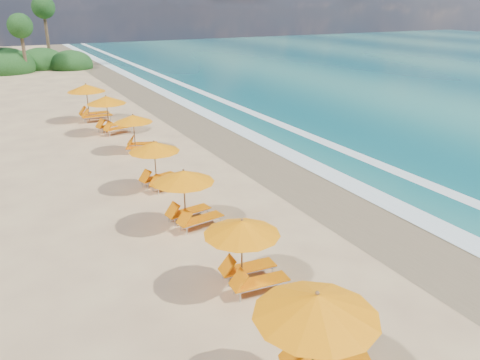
{
  "coord_description": "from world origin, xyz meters",
  "views": [
    {
      "loc": [
        -7.79,
        -15.07,
        7.57
      ],
      "look_at": [
        0.0,
        0.0,
        1.2
      ],
      "focal_mm": 35.99,
      "sensor_mm": 36.0,
      "label": 1
    }
  ],
  "objects": [
    {
      "name": "station_3",
      "position": [
        -2.26,
        -4.82,
        1.19
      ],
      "size": [
        2.4,
        2.24,
        2.13
      ],
      "rotation": [
        0.0,
        0.0,
        -0.07
      ],
      "color": "olive",
      "rests_on": "ground"
    },
    {
      "name": "station_5",
      "position": [
        -2.02,
        3.56,
        1.21
      ],
      "size": [
        2.68,
        2.6,
        2.15
      ],
      "rotation": [
        0.0,
        0.0,
        0.27
      ],
      "color": "olive",
      "rests_on": "ground"
    },
    {
      "name": "station_7",
      "position": [
        -1.7,
        13.6,
        1.31
      ],
      "size": [
        2.93,
        2.85,
        2.34
      ],
      "rotation": [
        0.0,
        0.0,
        0.28
      ],
      "color": "olive",
      "rests_on": "ground"
    },
    {
      "name": "ground",
      "position": [
        0.0,
        0.0,
        0.0
      ],
      "size": [
        160.0,
        160.0,
        0.0
      ],
      "primitive_type": "plane",
      "color": "tan",
      "rests_on": "ground"
    },
    {
      "name": "wet_sand",
      "position": [
        4.0,
        0.0,
        0.01
      ],
      "size": [
        4.0,
        160.0,
        0.01
      ],
      "primitive_type": "cube",
      "color": "olive",
      "rests_on": "ground"
    },
    {
      "name": "surf_foam",
      "position": [
        6.7,
        0.0,
        0.03
      ],
      "size": [
        4.0,
        160.0,
        0.01
      ],
      "color": "white",
      "rests_on": "ground"
    },
    {
      "name": "station_6",
      "position": [
        -1.33,
        9.18,
        1.15
      ],
      "size": [
        2.62,
        2.58,
        2.05
      ],
      "rotation": [
        0.0,
        0.0,
        -0.35
      ],
      "color": "olive",
      "rests_on": "ground"
    },
    {
      "name": "station_4",
      "position": [
        -2.24,
        -0.41,
        1.21
      ],
      "size": [
        2.57,
        2.45,
        2.17
      ],
      "rotation": [
        0.0,
        0.0,
        0.16
      ],
      "color": "olive",
      "rests_on": "ground"
    },
    {
      "name": "station_8",
      "position": [
        -2.09,
        17.45,
        1.4
      ],
      "size": [
        2.67,
        2.46,
        2.5
      ],
      "rotation": [
        0.0,
        0.0,
        0.0
      ],
      "color": "olive",
      "rests_on": "ground"
    },
    {
      "name": "station_2",
      "position": [
        -2.83,
        -9.03,
        1.4
      ],
      "size": [
        3.25,
        3.21,
        2.5
      ],
      "rotation": [
        0.0,
        0.0,
        -0.39
      ],
      "color": "olive",
      "rests_on": "ground"
    }
  ]
}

